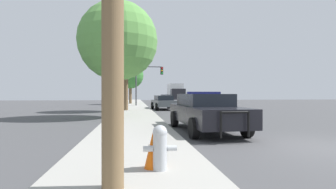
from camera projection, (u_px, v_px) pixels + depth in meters
ground_plane at (319, 147)px, 7.26m from camera, size 110.00×110.00×0.00m
sidewalk_left at (134, 150)px, 6.60m from camera, size 3.00×110.00×0.13m
police_car at (205, 111)px, 10.40m from camera, size 2.29×5.37×1.57m
fire_hydrant at (160, 146)px, 4.65m from camera, size 0.60×0.26×0.80m
traffic_light at (147, 77)px, 30.46m from camera, size 3.22×0.35×4.66m
car_background_distant at (165, 98)px, 42.79m from camera, size 2.17×4.17×1.35m
car_background_midblock at (163, 102)px, 24.58m from camera, size 2.11×4.55×1.32m
box_truck at (175, 92)px, 46.76m from camera, size 2.60×7.12×3.26m
tree_sidewalk_far at (130, 76)px, 36.33m from camera, size 3.63×3.63×5.71m
tree_sidewalk_near at (118, 41)px, 16.01m from camera, size 4.86×4.86×7.04m
tree_sidewalk_mid at (126, 49)px, 21.54m from camera, size 4.09×4.09×7.12m
traffic_cone at (153, 149)px, 4.77m from camera, size 0.32×0.32×0.68m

